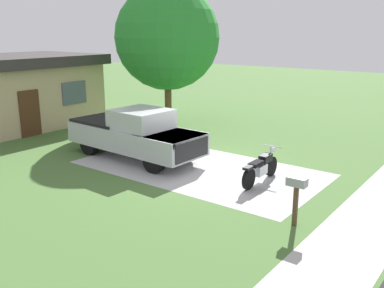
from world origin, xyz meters
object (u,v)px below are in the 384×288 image
(pickup_truck, at_px, (134,133))
(mailbox, at_px, (296,188))
(motorcycle, at_px, (261,168))
(shade_tree, at_px, (167,38))

(pickup_truck, distance_m, mailbox, 7.57)
(motorcycle, height_order, pickup_truck, pickup_truck)
(shade_tree, bearing_deg, pickup_truck, -151.10)
(motorcycle, relative_size, shade_tree, 0.32)
(pickup_truck, height_order, shade_tree, shade_tree)
(motorcycle, height_order, mailbox, mailbox)
(pickup_truck, xyz_separation_m, mailbox, (-1.84, -7.35, 0.03))
(mailbox, bearing_deg, pickup_truck, 75.91)
(motorcycle, distance_m, pickup_truck, 5.20)
(mailbox, xyz_separation_m, shade_tree, (7.68, 10.57, 3.35))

